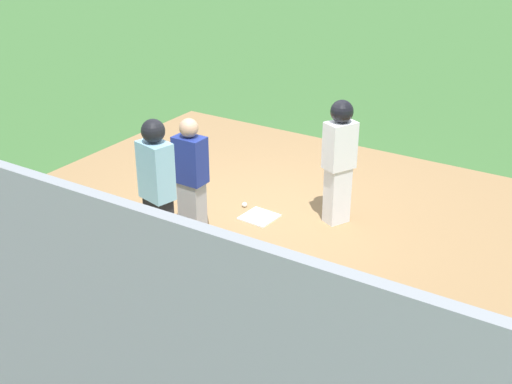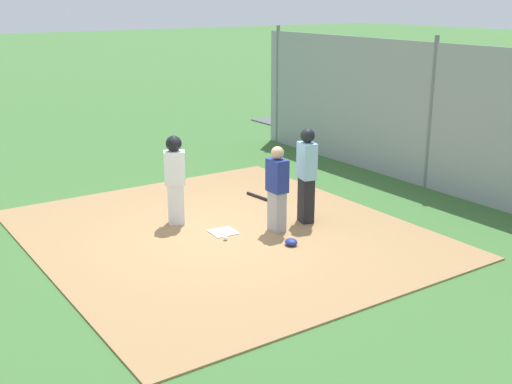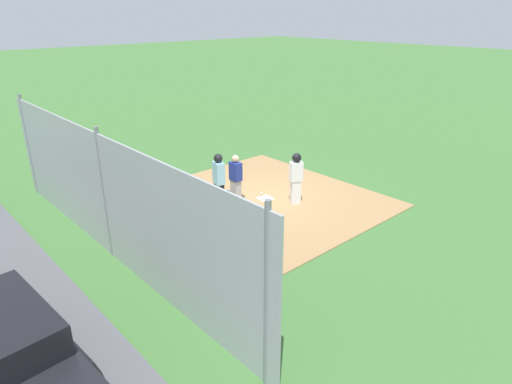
{
  "view_description": "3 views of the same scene",
  "coord_description": "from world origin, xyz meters",
  "views": [
    {
      "loc": [
        4.23,
        -6.77,
        4.16
      ],
      "look_at": [
        0.22,
        -0.44,
        0.64
      ],
      "focal_mm": 46.45,
      "sensor_mm": 36.0,
      "label": 1
    },
    {
      "loc": [
        -9.33,
        5.61,
        4.13
      ],
      "look_at": [
        -0.17,
        -0.61,
        0.74
      ],
      "focal_mm": 44.95,
      "sensor_mm": 36.0,
      "label": 2
    },
    {
      "loc": [
        9.84,
        -9.33,
        5.82
      ],
      "look_at": [
        0.58,
        -0.93,
        0.7
      ],
      "focal_mm": 31.29,
      "sensor_mm": 36.0,
      "label": 3
    }
  ],
  "objects": [
    {
      "name": "ground_plane",
      "position": [
        0.0,
        0.0,
        0.0
      ],
      "size": [
        140.0,
        140.0,
        0.0
      ],
      "primitive_type": "plane",
      "color": "#3D6B33"
    },
    {
      "name": "backstop_fence",
      "position": [
        0.0,
        -5.35,
        1.6
      ],
      "size": [
        12.0,
        0.1,
        3.35
      ],
      "color": "#93999E",
      "rests_on": "ground_plane"
    },
    {
      "name": "dirt_infield",
      "position": [
        0.0,
        0.0,
        0.01
      ],
      "size": [
        7.2,
        6.4,
        0.03
      ],
      "primitive_type": "cube",
      "color": "#9E774C",
      "rests_on": "ground_plane"
    },
    {
      "name": "catcher_mask",
      "position": [
        -1.18,
        -0.65,
        0.09
      ],
      "size": [
        0.24,
        0.2,
        0.12
      ],
      "primitive_type": "ellipsoid",
      "color": "navy",
      "rests_on": "dirt_infield"
    },
    {
      "name": "umpire",
      "position": [
        -0.37,
        -1.61,
        0.98
      ],
      "size": [
        0.43,
        0.34,
        1.8
      ],
      "rotation": [
        0.0,
        0.0,
        1.34
      ],
      "color": "black",
      "rests_on": "dirt_infield"
    },
    {
      "name": "baseball_bat",
      "position": [
        1.35,
        -1.71,
        0.06
      ],
      "size": [
        0.76,
        0.14,
        0.06
      ],
      "primitive_type": "cylinder",
      "rotation": [
        0.0,
        1.57,
        0.11
      ],
      "color": "black",
      "rests_on": "dirt_infield"
    },
    {
      "name": "catcher",
      "position": [
        -0.46,
        -0.86,
        0.85
      ],
      "size": [
        0.38,
        0.27,
        1.58
      ],
      "rotation": [
        0.0,
        0.0,
        1.55
      ],
      "color": "#9E9EA3",
      "rests_on": "dirt_infield"
    },
    {
      "name": "parked_car_dark",
      "position": [
        2.8,
        -8.56,
        0.61
      ],
      "size": [
        4.3,
        2.1,
        1.28
      ],
      "rotation": [
        0.0,
        0.0,
        0.07
      ],
      "color": "black",
      "rests_on": "parking_lot"
    },
    {
      "name": "home_plate",
      "position": [
        0.0,
        0.0,
        0.04
      ],
      "size": [
        0.47,
        0.47,
        0.02
      ],
      "primitive_type": "cube",
      "rotation": [
        0.0,
        0.0,
        -0.07
      ],
      "color": "white",
      "rests_on": "dirt_infield"
    },
    {
      "name": "baseball",
      "position": [
        -0.35,
        0.17,
        0.07
      ],
      "size": [
        0.07,
        0.07,
        0.07
      ],
      "primitive_type": "sphere",
      "color": "white",
      "rests_on": "dirt_infield"
    },
    {
      "name": "runner",
      "position": [
        0.92,
        0.46,
        1.0
      ],
      "size": [
        0.4,
        0.46,
        1.69
      ],
      "rotation": [
        0.0,
        0.0,
        2.68
      ],
      "color": "silver",
      "rests_on": "dirt_infield"
    }
  ]
}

